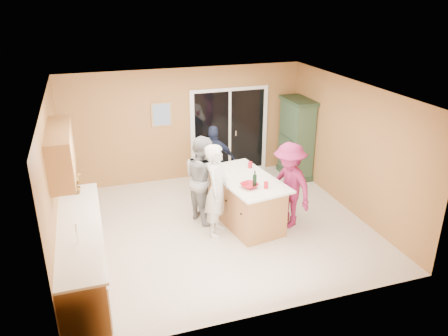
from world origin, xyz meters
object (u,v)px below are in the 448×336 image
object	(u,v)px
woman_white	(217,190)
woman_navy	(214,161)
green_hutch	(296,139)
woman_grey	(203,179)
kitchen_island	(246,202)
woman_magenta	(289,185)

from	to	relation	value
woman_white	woman_navy	bearing A→B (deg)	14.95
green_hutch	woman_grey	xyz separation A→B (m)	(-2.66, -1.39, -0.07)
kitchen_island	woman_grey	distance (m)	0.93
woman_white	woman_navy	distance (m)	1.71
green_hutch	woman_white	xyz separation A→B (m)	(-2.58, -2.02, -0.05)
woman_grey	woman_magenta	xyz separation A→B (m)	(1.45, -0.73, -0.02)
kitchen_island	woman_grey	size ratio (longest dim) A/B	1.14
kitchen_island	green_hutch	distance (m)	2.70
woman_navy	woman_white	bearing A→B (deg)	92.91
woman_grey	woman_magenta	distance (m)	1.62
kitchen_island	green_hutch	xyz separation A→B (m)	(1.94, 1.82, 0.47)
kitchen_island	woman_navy	world-z (taller)	woman_navy
woman_navy	woman_grey	bearing A→B (deg)	80.59
kitchen_island	woman_magenta	size ratio (longest dim) A/B	1.17
woman_white	woman_magenta	bearing A→B (deg)	-64.00
woman_magenta	woman_navy	bearing A→B (deg)	-169.80
kitchen_island	green_hutch	bearing A→B (deg)	33.92
green_hutch	woman_navy	world-z (taller)	green_hutch
woman_navy	woman_magenta	distance (m)	1.97
woman_navy	green_hutch	bearing A→B (deg)	-152.05
woman_grey	woman_magenta	world-z (taller)	woman_grey
green_hutch	woman_navy	bearing A→B (deg)	-170.11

